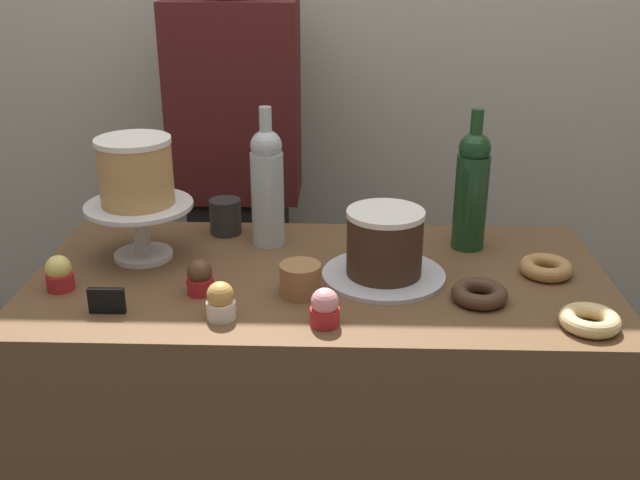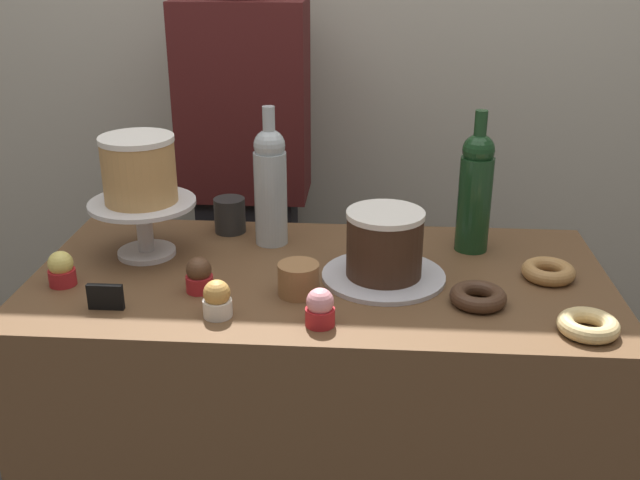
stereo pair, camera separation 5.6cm
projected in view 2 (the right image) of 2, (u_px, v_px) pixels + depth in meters
back_wall at (341, 27)px, 2.24m from camera, size 6.00×0.05×2.60m
display_counter at (320, 443)px, 1.76m from camera, size 1.23×0.61×0.88m
cake_stand_pedestal at (144, 218)px, 1.66m from camera, size 0.24×0.24×0.13m
white_layer_cake at (139, 169)px, 1.61m from camera, size 0.16×0.16×0.15m
silver_serving_platter at (383, 276)px, 1.57m from camera, size 0.26×0.26×0.01m
chocolate_round_cake at (385, 243)px, 1.54m from camera, size 0.16×0.16×0.14m
wine_bottle_green at (475, 190)px, 1.67m from camera, size 0.08×0.08×0.33m
wine_bottle_clear at (270, 184)px, 1.70m from camera, size 0.08×0.08×0.33m
cupcake_lemon at (61, 269)px, 1.53m from camera, size 0.06×0.06×0.07m
cupcake_chocolate at (199, 275)px, 1.50m from camera, size 0.06×0.06×0.07m
cupcake_caramel at (217, 300)px, 1.40m from camera, size 0.06×0.06×0.07m
cupcake_strawberry at (320, 308)px, 1.37m from camera, size 0.06×0.06×0.07m
donut_chocolate at (478, 297)px, 1.46m from camera, size 0.11×0.11×0.03m
donut_maple at (548, 271)px, 1.57m from camera, size 0.11×0.11×0.03m
donut_glazed at (588, 325)px, 1.35m from camera, size 0.11×0.11×0.03m
cookie_stack at (299, 279)px, 1.49m from camera, size 0.08×0.08×0.07m
price_sign_chalkboard at (105, 297)px, 1.43m from camera, size 0.07×0.01×0.05m
coffee_cup_ceramic at (230, 215)px, 1.81m from camera, size 0.08×0.08×0.08m
barista_figure at (248, 197)px, 2.20m from camera, size 0.36×0.22×1.60m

